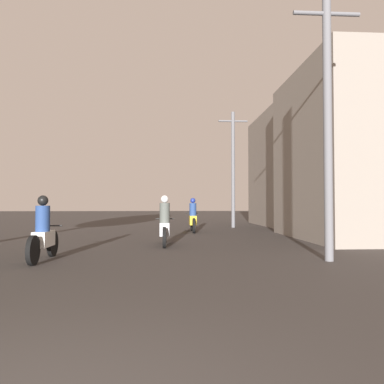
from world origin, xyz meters
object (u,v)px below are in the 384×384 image
Objects in this scene: building_right_near at (370,154)px; building_right_far at (304,170)px; utility_pole_far at (233,167)px; motorcycle_white at (43,234)px; utility_pole_near at (328,119)px; motorcycle_yellow at (193,218)px; motorcycle_silver at (165,225)px.

building_right_far is at bearing 86.86° from building_right_near.
building_right_near is 7.74m from utility_pole_far.
motorcycle_white is 0.32× the size of utility_pole_far.
building_right_far reaches higher than utility_pole_near.
motorcycle_yellow is at bearing 62.19° from motorcycle_white.
motorcycle_white is at bearing -155.52° from building_right_near.
building_right_far reaches higher than motorcycle_white.
motorcycle_silver is 13.17m from building_right_far.
motorcycle_silver is 5.54m from motorcycle_yellow.
building_right_near is at bearing -21.23° from motorcycle_yellow.
motorcycle_yellow is 9.57m from utility_pole_near.
motorcycle_yellow is 4.69m from utility_pole_far.
building_right_far is (8.21, 9.94, 2.67)m from motorcycle_silver.
motorcycle_yellow is at bearing -128.90° from utility_pole_far.
building_right_far is at bearing 40.53° from motorcycle_yellow.
building_right_far reaches higher than motorcycle_silver.
building_right_far reaches higher than building_right_near.
building_right_near is 0.90× the size of building_right_far.
building_right_far is 1.12× the size of utility_pole_far.
motorcycle_yellow is 0.34× the size of building_right_near.
building_right_near is (6.52, -3.57, 2.56)m from motorcycle_yellow.
motorcycle_yellow is (4.02, 8.37, 0.01)m from motorcycle_white.
utility_pole_far is (-4.12, 6.55, 0.14)m from building_right_near.
utility_pole_far is at bearing 90.99° from utility_pole_near.
building_right_near is at bearing 53.22° from utility_pole_near.
utility_pole_far is at bearing 58.33° from motorcycle_white.
utility_pole_near is at bearing -126.78° from building_right_near.
building_right_near is (7.76, 1.83, 2.56)m from motorcycle_silver.
building_right_near is at bearing -93.14° from building_right_far.
utility_pole_far is (3.64, 8.38, 2.70)m from motorcycle_silver.
motorcycle_silver is at bearing -95.44° from motorcycle_yellow.
building_right_near is 1.01× the size of utility_pole_near.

